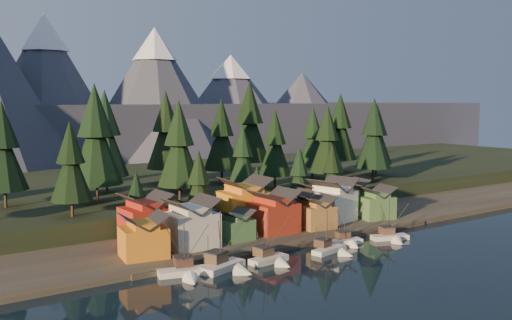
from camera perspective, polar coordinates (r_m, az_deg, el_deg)
ground at (r=115.64m, az=9.61°, el=-10.16°), size 500.00×500.00×0.00m
shore_strip at (r=145.73m, az=-1.54°, el=-6.38°), size 400.00×50.00×1.50m
hillside at (r=188.40m, az=-9.94°, el=-2.94°), size 420.00×100.00×6.00m
dock at (r=127.35m, az=4.35°, el=-8.34°), size 80.00×4.00×1.00m
mountain_ridge at (r=301.79m, az=-20.76°, el=4.50°), size 560.00×190.00×90.00m
boat_0 at (r=106.23m, az=-6.95°, el=-10.39°), size 10.76×11.25×11.43m
boat_1 at (r=108.65m, az=-2.88°, el=-9.77°), size 10.41×11.04×12.56m
boat_2 at (r=113.53m, az=1.61°, el=-9.20°), size 8.88×9.47×11.21m
boat_3 at (r=121.90m, az=7.67°, el=-8.36°), size 9.10×9.60×10.01m
boat_4 at (r=129.40m, az=9.15°, el=-7.50°), size 8.14×8.64×9.88m
boat_5 at (r=135.00m, az=13.43°, el=-7.02°), size 9.24×9.69×10.38m
house_front_0 at (r=113.91m, az=-11.20°, el=-7.32°), size 9.73×9.34×8.55m
house_front_1 at (r=120.04m, az=-6.59°, el=-6.10°), size 10.02×9.63×10.34m
house_front_2 at (r=125.85m, az=-2.09°, el=-6.40°), size 7.23×7.28×6.65m
house_front_3 at (r=132.40m, az=1.77°, el=-5.03°), size 9.78×9.33×9.84m
house_front_4 at (r=137.79m, az=5.97°, el=-5.09°), size 8.57×9.09×7.78m
house_front_5 at (r=145.72m, az=7.66°, el=-3.86°), size 12.00×11.28×10.81m
house_front_6 at (r=151.09m, az=11.82°, el=-4.08°), size 9.79×9.44×8.35m
house_back_0 at (r=126.27m, az=-11.01°, el=-5.55°), size 9.86×9.49×10.44m
house_back_1 at (r=130.80m, az=-5.95°, el=-5.62°), size 7.30×7.39×8.08m
house_back_2 at (r=138.97m, az=-1.22°, el=-4.06°), size 12.03×11.20×11.86m
house_back_3 at (r=142.69m, az=3.67°, el=-4.59°), size 8.42×7.57×8.21m
house_back_4 at (r=150.59m, az=5.91°, el=-3.90°), size 9.15×8.87×8.91m
house_back_5 at (r=158.71m, az=9.41°, el=-3.44°), size 9.14×9.22×8.95m
tree_hill_1 at (r=150.07m, az=-23.95°, el=0.98°), size 11.18×11.18×26.03m
tree_hill_2 at (r=133.31m, az=-18.03°, el=-0.43°), size 9.25×9.25×21.54m
tree_hill_3 at (r=147.35m, az=-15.73°, el=2.11°), size 13.02×13.02×30.33m
tree_hill_4 at (r=164.18m, az=-14.82°, el=2.26°), size 12.46×12.46×29.02m
tree_hill_5 at (r=145.40m, az=-7.69°, el=1.34°), size 11.25×11.25×26.20m
tree_hill_6 at (r=162.46m, az=-7.59°, el=1.31°), size 10.10×10.10×23.53m
tree_hill_7 at (r=153.09m, az=-1.32°, el=0.26°), size 8.41×8.41×19.59m
tree_hill_8 at (r=177.23m, az=-3.47°, el=2.31°), size 11.48×11.48×26.74m
tree_hill_9 at (r=167.78m, az=1.91°, el=1.49°), size 10.07×10.07×23.45m
tree_hill_10 at (r=192.44m, az=-0.64°, el=3.57°), size 13.99×13.99×32.59m
tree_hill_11 at (r=174.01m, az=7.12°, el=1.88°), size 10.69×10.69×24.91m
tree_hill_12 at (r=191.30m, az=5.70°, el=2.12°), size 10.33×10.33×24.06m
tree_hill_13 at (r=185.07m, az=11.69°, el=2.36°), size 11.50×11.50×26.79m
tree_hill_14 at (r=207.62m, az=8.40°, el=3.08°), size 12.27×12.27×28.57m
tree_hill_15 at (r=179.21m, az=-8.97°, el=2.70°), size 12.48×12.48×29.07m
tree_hill_17 at (r=200.69m, az=11.97°, el=2.34°), size 10.71×10.71×24.94m
tree_shore_0 at (r=131.02m, az=-11.85°, el=-3.97°), size 6.38×6.38×14.87m
tree_shore_1 at (r=137.61m, az=-5.73°, el=-2.49°), size 8.06×8.06×18.78m
tree_shore_2 at (r=146.96m, az=0.08°, el=-3.00°), size 5.91×5.91×13.78m
tree_shore_3 at (r=154.97m, az=4.33°, el=-1.62°), size 7.84×7.84×18.27m
tree_shore_4 at (r=162.77m, az=7.61°, el=-1.32°), size 7.79×7.79×18.15m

